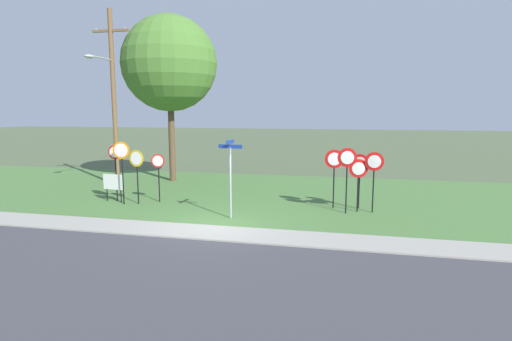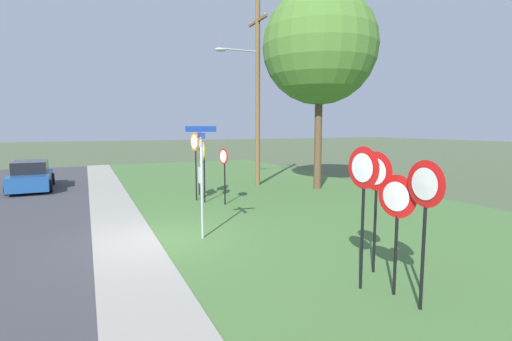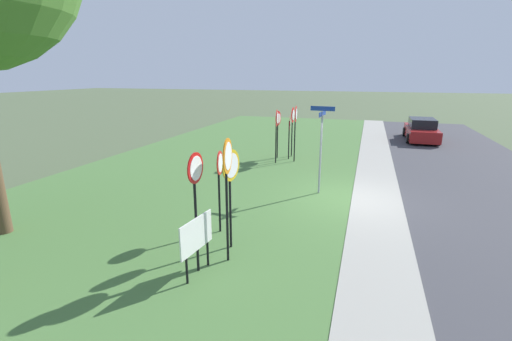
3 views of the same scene
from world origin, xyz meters
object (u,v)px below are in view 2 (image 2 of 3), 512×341
object	(u,v)px
stop_sign_far_left	(203,159)
stop_sign_far_center	(195,151)
utility_pole	(255,86)
yield_sign_far_left	(375,183)
street_name_post	(202,172)
yield_sign_center	(424,199)
stop_sign_near_right	(201,154)
yield_sign_near_right	(424,198)
yield_sign_far_right	(396,207)
oak_tree_left	(320,47)
yield_sign_near_left	(362,183)
notice_board	(200,177)
stop_sign_near_left	(224,165)
parked_hatchback_near	(31,176)

from	to	relation	value
stop_sign_far_left	stop_sign_far_center	bearing A→B (deg)	-156.14
utility_pole	yield_sign_far_left	bearing A→B (deg)	-12.70
street_name_post	yield_sign_center	bearing A→B (deg)	26.49
stop_sign_near_right	stop_sign_far_left	bearing A→B (deg)	-12.31
yield_sign_near_right	yield_sign_center	xyz separation A→B (m)	(0.53, -0.61, 0.13)
stop_sign_near_right	yield_sign_far_right	xyz separation A→B (m)	(10.67, 0.40, -0.23)
yield_sign_far_left	utility_pole	xyz separation A→B (m)	(-11.82, 2.66, 3.17)
stop_sign_far_left	yield_sign_far_right	xyz separation A→B (m)	(9.46, 0.68, -0.14)
utility_pole	stop_sign_near_right	bearing A→B (deg)	-58.43
yield_sign_near_right	street_name_post	xyz separation A→B (m)	(-4.84, -2.71, 0.07)
yield_sign_near_right	oak_tree_left	world-z (taller)	oak_tree_left
yield_sign_near_left	yield_sign_near_right	distance (m)	1.13
stop_sign_far_center	yield_sign_near_right	bearing A→B (deg)	-0.39
yield_sign_center	street_name_post	size ratio (longest dim) A/B	0.82
yield_sign_near_right	utility_pole	world-z (taller)	utility_pole
stop_sign_far_center	yield_sign_near_left	size ratio (longest dim) A/B	1.05
notice_board	yield_sign_near_right	bearing A→B (deg)	12.47
utility_pole	oak_tree_left	bearing A→B (deg)	44.95
yield_sign_near_left	street_name_post	bearing A→B (deg)	-162.02
yield_sign_center	utility_pole	distance (m)	14.12
stop_sign_near_right	oak_tree_left	size ratio (longest dim) A/B	0.27
stop_sign_near_right	utility_pole	xyz separation A→B (m)	(-2.13, 3.47, 3.21)
stop_sign_near_left	yield_sign_center	xyz separation A→B (m)	(9.33, 0.06, 0.29)
street_name_post	parked_hatchback_near	bearing A→B (deg)	-150.17
utility_pole	notice_board	xyz separation A→B (m)	(2.01, -3.50, -4.21)
stop_sign_far_center	yield_sign_near_right	distance (m)	10.25
stop_sign_far_left	yield_sign_near_left	distance (m)	9.01
yield_sign_far_left	street_name_post	size ratio (longest dim) A/B	0.83
yield_sign_far_left	notice_board	world-z (taller)	yield_sign_far_left
yield_sign_near_left	yield_sign_near_right	bearing A→B (deg)	57.69
stop_sign_near_left	yield_sign_far_left	size ratio (longest dim) A/B	0.87
notice_board	street_name_post	bearing A→B (deg)	-8.51
street_name_post	utility_pole	world-z (taller)	utility_pole
yield_sign_far_right	utility_pole	size ratio (longest dim) A/B	0.23
stop_sign_near_right	oak_tree_left	world-z (taller)	oak_tree_left
stop_sign_near_right	stop_sign_near_left	bearing A→B (deg)	9.96
utility_pole	stop_sign_far_center	bearing A→B (deg)	-55.13
yield_sign_near_right	yield_sign_center	size ratio (longest dim) A/B	0.94
stop_sign_far_left	yield_sign_center	distance (m)	10.09
yield_sign_far_left	parked_hatchback_near	xyz separation A→B (m)	(-15.28, -7.79, -1.27)
street_name_post	notice_board	world-z (taller)	street_name_post
street_name_post	utility_pole	distance (m)	10.09
stop_sign_far_center	parked_hatchback_near	world-z (taller)	stop_sign_far_center
stop_sign_far_center	yield_sign_far_left	distance (m)	9.18
street_name_post	yield_sign_far_left	bearing A→B (deg)	38.73
stop_sign_near_left	notice_board	bearing A→B (deg)	179.29
stop_sign_near_left	yield_sign_center	bearing A→B (deg)	-10.07
yield_sign_near_right	yield_sign_far_left	size ratio (longest dim) A/B	0.93
notice_board	parked_hatchback_near	size ratio (longest dim) A/B	0.28
stop_sign_far_left	stop_sign_far_center	size ratio (longest dim) A/B	0.87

